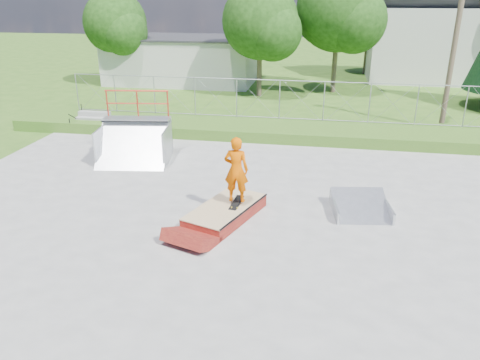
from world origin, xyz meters
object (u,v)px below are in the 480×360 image
object	(u,v)px
grind_box	(225,212)
quarter_pipe	(132,130)
flat_bank_ramp	(361,207)
skater	(236,172)

from	to	relation	value
grind_box	quarter_pipe	bearing A→B (deg)	156.51
grind_box	quarter_pipe	xyz separation A→B (m)	(-4.33, 4.03, 1.07)
grind_box	flat_bank_ramp	xyz separation A→B (m)	(3.76, 0.98, 0.04)
flat_bank_ramp	skater	bearing A→B (deg)	-174.95
quarter_pipe	skater	size ratio (longest dim) A/B	1.36
grind_box	flat_bank_ramp	world-z (taller)	flat_bank_ramp
grind_box	skater	bearing A→B (deg)	49.70
grind_box	skater	distance (m)	1.21
flat_bank_ramp	quarter_pipe	bearing A→B (deg)	151.22
grind_box	quarter_pipe	world-z (taller)	quarter_pipe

